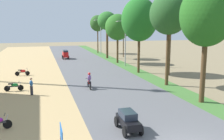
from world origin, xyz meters
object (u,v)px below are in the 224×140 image
at_px(utility_pole_far, 123,35).
at_px(car_van_red, 65,54).
at_px(motorbike_ahead_second, 89,81).
at_px(parked_motorbike_second, 14,86).
at_px(median_tree_second, 169,14).
at_px(parked_motorbike_third, 23,72).
at_px(median_tree_nearest, 207,15).
at_px(streetlamp_near, 125,39).
at_px(median_tree_third, 139,20).
at_px(streetlamp_mid, 101,34).
at_px(median_tree_sixth, 98,23).
at_px(car_sedan_black, 128,120).
at_px(median_tree_fourth, 118,27).
at_px(pedestrian_on_shoulder, 31,85).
at_px(median_tree_fifth, 107,21).
at_px(utility_pole_near, 170,37).
at_px(street_signboard, 61,136).

bearing_deg(utility_pole_far, car_van_red, -177.72).
bearing_deg(motorbike_ahead_second, parked_motorbike_second, 171.09).
height_order(parked_motorbike_second, median_tree_second, median_tree_second).
xyz_separation_m(parked_motorbike_third, median_tree_nearest, (15.01, -16.00, 6.56)).
height_order(median_tree_second, streetlamp_near, median_tree_second).
bearing_deg(median_tree_third, median_tree_nearest, -89.98).
bearing_deg(streetlamp_mid, parked_motorbike_third, -126.22).
xyz_separation_m(median_tree_sixth, car_sedan_black, (-8.03, -43.74, -6.12)).
distance_m(median_tree_third, median_tree_fourth, 9.58).
distance_m(pedestrian_on_shoulder, median_tree_third, 16.87).
relative_size(median_tree_sixth, streetlamp_mid, 1.13).
distance_m(median_tree_fifth, car_sedan_black, 35.42).
relative_size(parked_motorbike_second, median_tree_fifth, 0.20).
bearing_deg(motorbike_ahead_second, median_tree_nearest, -40.76).
relative_size(pedestrian_on_shoulder, utility_pole_near, 0.17).
relative_size(pedestrian_on_shoulder, motorbike_ahead_second, 0.90).
height_order(pedestrian_on_shoulder, median_tree_nearest, median_tree_nearest).
relative_size(car_sedan_black, motorbike_ahead_second, 1.26).
xyz_separation_m(median_tree_second, car_van_red, (-8.32, 24.69, -6.45)).
relative_size(median_tree_third, motorbike_ahead_second, 5.50).
bearing_deg(car_sedan_black, utility_pole_far, 71.97).
distance_m(parked_motorbike_second, streetlamp_near, 19.95).
height_order(pedestrian_on_shoulder, car_van_red, car_van_red).
xyz_separation_m(median_tree_nearest, median_tree_fifth, (-0.10, 30.17, 0.06)).
distance_m(median_tree_nearest, car_sedan_black, 10.78).
xyz_separation_m(parked_motorbike_third, utility_pole_far, (18.69, 15.51, 3.98)).
bearing_deg(median_tree_fifth, parked_motorbike_third, -136.46).
xyz_separation_m(median_tree_fourth, car_van_red, (-8.11, 7.53, -5.05)).
xyz_separation_m(street_signboard, streetlamp_mid, (12.08, 42.50, 3.38)).
bearing_deg(utility_pole_near, median_tree_third, 142.05).
bearing_deg(median_tree_third, parked_motorbike_second, -159.08).
bearing_deg(car_sedan_black, pedestrian_on_shoulder, 120.34).
bearing_deg(car_sedan_black, utility_pole_near, 54.09).
height_order(median_tree_second, car_van_red, median_tree_second).
xyz_separation_m(parked_motorbike_third, median_tree_second, (15.18, -9.65, 6.92)).
relative_size(median_tree_second, utility_pole_near, 1.02).
xyz_separation_m(parked_motorbike_second, utility_pole_far, (18.99, 23.38, 3.98)).
xyz_separation_m(parked_motorbike_third, median_tree_third, (15.01, -2.02, 6.54)).
distance_m(street_signboard, median_tree_third, 23.79).
height_order(median_tree_fourth, utility_pole_near, utility_pole_near).
relative_size(streetlamp_near, streetlamp_mid, 0.93).
bearing_deg(median_tree_sixth, median_tree_fourth, -90.94).
relative_size(parked_motorbike_third, streetlamp_mid, 0.23).
height_order(parked_motorbike_second, motorbike_ahead_second, motorbike_ahead_second).
height_order(median_tree_sixth, motorbike_ahead_second, median_tree_sixth).
xyz_separation_m(median_tree_fifth, motorbike_ahead_second, (-8.02, -23.17, -6.32)).
relative_size(parked_motorbike_second, street_signboard, 1.20).
relative_size(median_tree_sixth, streetlamp_near, 1.22).
bearing_deg(car_van_red, parked_motorbike_second, -107.33).
distance_m(median_tree_third, median_tree_sixth, 25.97).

